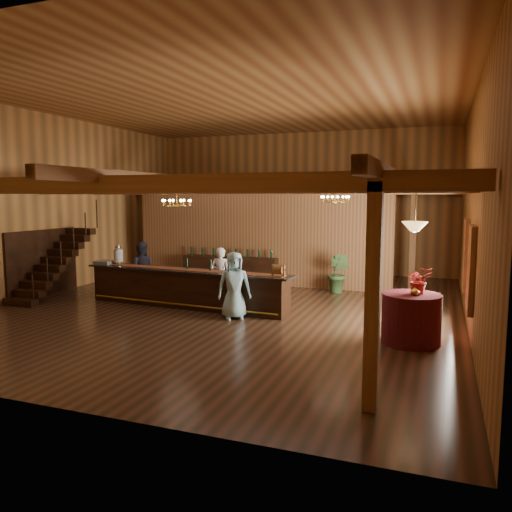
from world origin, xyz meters
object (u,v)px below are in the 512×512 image
(raffle_drum, at_px, (278,270))
(round_table, at_px, (411,319))
(tasting_bar, at_px, (186,288))
(floor_plant, at_px, (338,273))
(guest, at_px, (234,285))
(backbar_shelf, at_px, (230,270))
(bartender, at_px, (221,275))
(pendant_lamp, at_px, (415,226))
(chandelier_right, at_px, (335,199))
(beverage_dispenser, at_px, (118,255))
(staff_second, at_px, (141,270))
(chandelier_left, at_px, (177,203))

(raffle_drum, height_order, round_table, raffle_drum)
(tasting_bar, xyz_separation_m, floor_plant, (3.52, 3.37, 0.11))
(tasting_bar, relative_size, guest, 3.74)
(backbar_shelf, height_order, bartender, bartender)
(tasting_bar, bearing_deg, pendant_lamp, -9.00)
(chandelier_right, bearing_deg, backbar_shelf, 157.77)
(bartender, bearing_deg, round_table, 152.78)
(raffle_drum, distance_m, bartender, 2.35)
(beverage_dispenser, distance_m, staff_second, 0.81)
(beverage_dispenser, height_order, backbar_shelf, beverage_dispenser)
(tasting_bar, relative_size, round_table, 5.23)
(chandelier_left, xyz_separation_m, floor_plant, (3.81, 3.27, -2.20))
(round_table, xyz_separation_m, chandelier_left, (-6.25, 1.52, 2.32))
(pendant_lamp, bearing_deg, tasting_bar, 166.64)
(bartender, bearing_deg, beverage_dispenser, 6.62)
(round_table, bearing_deg, tasting_bar, 166.64)
(backbar_shelf, relative_size, chandelier_left, 4.21)
(round_table, distance_m, pendant_lamp, 1.89)
(raffle_drum, relative_size, pendant_lamp, 0.38)
(floor_plant, bearing_deg, backbar_shelf, 174.60)
(raffle_drum, bearing_deg, floor_plant, 77.65)
(beverage_dispenser, height_order, pendant_lamp, pendant_lamp)
(chandelier_right, height_order, bartender, chandelier_right)
(round_table, bearing_deg, floor_plant, 117.02)
(floor_plant, bearing_deg, chandelier_left, -139.37)
(backbar_shelf, distance_m, pendant_lamp, 8.33)
(beverage_dispenser, bearing_deg, staff_second, 43.81)
(raffle_drum, height_order, guest, guest)
(tasting_bar, distance_m, staff_second, 2.00)
(chandelier_right, distance_m, bartender, 3.87)
(chandelier_left, bearing_deg, chandelier_right, 27.39)
(backbar_shelf, xyz_separation_m, guest, (2.05, -4.51, 0.36))
(chandelier_right, bearing_deg, bartender, -155.85)
(tasting_bar, bearing_deg, chandelier_left, 164.64)
(chandelier_left, height_order, guest, chandelier_left)
(raffle_drum, bearing_deg, chandelier_left, 173.19)
(raffle_drum, distance_m, backbar_shelf, 5.05)
(pendant_lamp, distance_m, guest, 4.53)
(chandelier_left, height_order, staff_second, chandelier_left)
(chandelier_right, height_order, pendant_lamp, same)
(chandelier_right, relative_size, staff_second, 0.48)
(chandelier_right, bearing_deg, round_table, -56.63)
(guest, bearing_deg, round_table, -37.37)
(raffle_drum, relative_size, staff_second, 0.20)
(chandelier_right, xyz_separation_m, bartender, (-2.95, -1.32, -2.14))
(chandelier_left, height_order, bartender, chandelier_left)
(backbar_shelf, relative_size, chandelier_right, 4.21)
(staff_second, distance_m, floor_plant, 6.02)
(guest, distance_m, floor_plant, 4.51)
(pendant_lamp, distance_m, floor_plant, 5.66)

